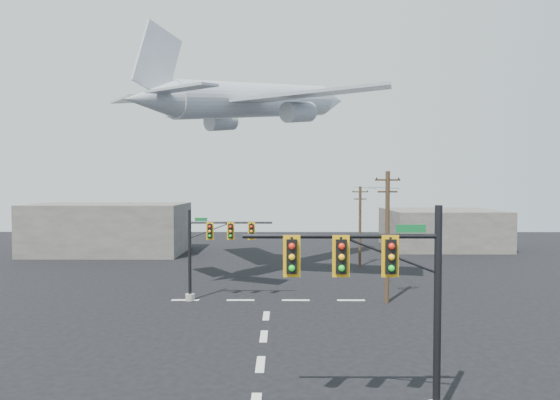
{
  "coord_description": "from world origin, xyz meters",
  "views": [
    {
      "loc": [
        1.01,
        -21.51,
        8.43
      ],
      "look_at": [
        0.89,
        5.0,
        7.51
      ],
      "focal_mm": 30.0,
      "sensor_mm": 36.0,
      "label": 1
    }
  ],
  "objects_px": {
    "signal_mast_far": "(210,249)",
    "airliner": "(259,101)",
    "utility_pole_a": "(387,234)",
    "signal_mast_near": "(389,300)",
    "utility_pole_b": "(360,225)"
  },
  "relations": [
    {
      "from": "utility_pole_a",
      "to": "utility_pole_b",
      "type": "bearing_deg",
      "value": 76.64
    },
    {
      "from": "utility_pole_b",
      "to": "signal_mast_far",
      "type": "bearing_deg",
      "value": -134.34
    },
    {
      "from": "signal_mast_near",
      "to": "signal_mast_far",
      "type": "height_order",
      "value": "signal_mast_near"
    },
    {
      "from": "signal_mast_far",
      "to": "utility_pole_b",
      "type": "distance_m",
      "value": 19.24
    },
    {
      "from": "signal_mast_near",
      "to": "utility_pole_b",
      "type": "bearing_deg",
      "value": 82.38
    },
    {
      "from": "signal_mast_near",
      "to": "signal_mast_far",
      "type": "relative_size",
      "value": 1.17
    },
    {
      "from": "utility_pole_b",
      "to": "airliner",
      "type": "xyz_separation_m",
      "value": [
        -10.08,
        -4.72,
        11.68
      ]
    },
    {
      "from": "signal_mast_near",
      "to": "airliner",
      "type": "relative_size",
      "value": 0.32
    },
    {
      "from": "utility_pole_a",
      "to": "airliner",
      "type": "xyz_separation_m",
      "value": [
        -9.55,
        9.92,
        11.08
      ]
    },
    {
      "from": "utility_pole_a",
      "to": "signal_mast_near",
      "type": "bearing_deg",
      "value": -113.77
    },
    {
      "from": "signal_mast_near",
      "to": "utility_pole_a",
      "type": "relative_size",
      "value": 0.82
    },
    {
      "from": "signal_mast_far",
      "to": "utility_pole_a",
      "type": "xyz_separation_m",
      "value": [
        12.59,
        -0.57,
        1.16
      ]
    },
    {
      "from": "signal_mast_far",
      "to": "airliner",
      "type": "height_order",
      "value": "airliner"
    },
    {
      "from": "signal_mast_far",
      "to": "signal_mast_near",
      "type": "bearing_deg",
      "value": -62.29
    },
    {
      "from": "signal_mast_near",
      "to": "utility_pole_a",
      "type": "distance_m",
      "value": 16.87
    }
  ]
}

